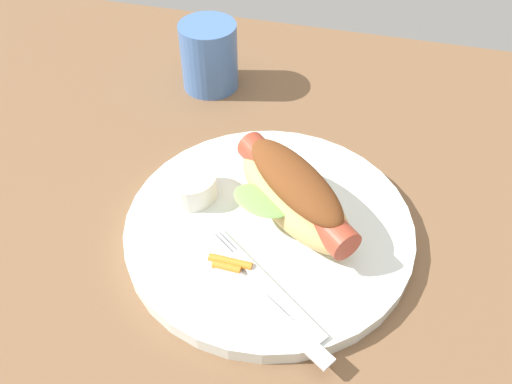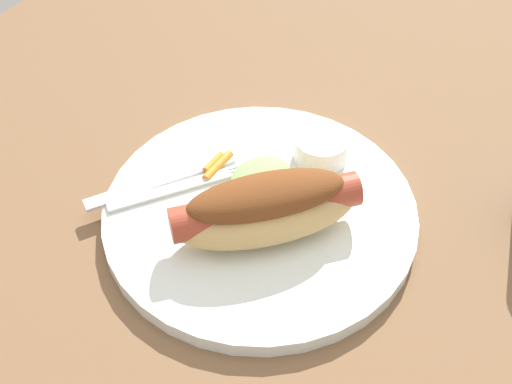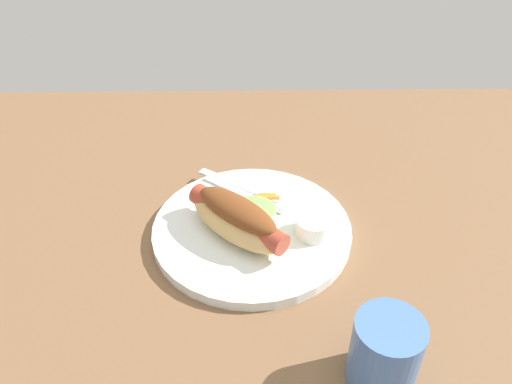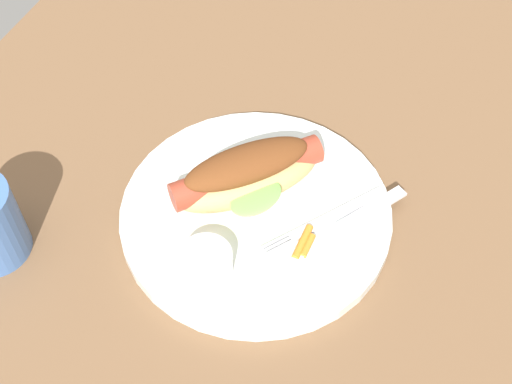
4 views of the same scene
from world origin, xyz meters
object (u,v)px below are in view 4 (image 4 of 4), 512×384
(fork, at_px, (328,219))
(knife, at_px, (348,226))
(sauce_ramekin, at_px, (206,262))
(carrot_garnish, at_px, (304,243))
(plate, at_px, (256,214))
(hot_dog, at_px, (246,176))

(fork, xyz_separation_m, knife, (-0.00, -0.02, -0.00))
(sauce_ramekin, bearing_deg, knife, -47.95)
(fork, bearing_deg, sauce_ramekin, -5.06)
(knife, height_order, carrot_garnish, carrot_garnish)
(plate, relative_size, hot_dog, 1.78)
(plate, bearing_deg, hot_dog, 46.64)
(hot_dog, bearing_deg, sauce_ramekin, 43.96)
(carrot_garnish, bearing_deg, hot_dog, 63.67)
(knife, xyz_separation_m, carrot_garnish, (-0.04, 0.03, 0.00))
(carrot_garnish, bearing_deg, knife, -41.32)
(plate, bearing_deg, sauce_ramekin, 168.95)
(hot_dog, relative_size, carrot_garnish, 3.89)
(plate, bearing_deg, carrot_garnish, -110.16)
(fork, relative_size, knife, 0.86)
(sauce_ramekin, distance_m, fork, 0.14)
(hot_dog, xyz_separation_m, carrot_garnish, (-0.04, -0.08, -0.03))
(sauce_ramekin, height_order, knife, sauce_ramekin)
(plate, xyz_separation_m, hot_dog, (0.02, 0.02, 0.04))
(sauce_ramekin, bearing_deg, hot_dog, 0.48)
(plate, relative_size, knife, 1.93)
(hot_dog, distance_m, sauce_ramekin, 0.11)
(knife, distance_m, carrot_garnish, 0.05)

